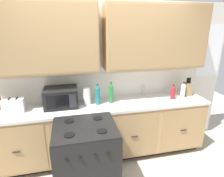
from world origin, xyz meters
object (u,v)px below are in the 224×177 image
at_px(microwave, 61,97).
at_px(bottle_green, 111,93).
at_px(stove_range, 86,159).
at_px(toaster, 14,105).
at_px(knife_block, 187,89).
at_px(bottle_red, 173,92).
at_px(paper_towel_roll, 87,96).
at_px(bottle_teal, 98,95).
at_px(bottle_clear, 183,90).

bearing_deg(microwave, bottle_green, -2.18).
xyz_separation_m(stove_range, toaster, (-0.92, 0.65, 0.55)).
xyz_separation_m(knife_block, bottle_red, (-0.32, -0.09, -0.00)).
distance_m(microwave, paper_towel_roll, 0.37).
bearing_deg(microwave, bottle_teal, -5.32).
xyz_separation_m(stove_range, bottle_green, (0.47, 0.66, 0.62)).
xyz_separation_m(microwave, paper_towel_roll, (0.37, -0.01, -0.01)).
height_order(bottle_teal, bottle_red, bottle_teal).
distance_m(stove_range, toaster, 1.25).
xyz_separation_m(bottle_red, bottle_clear, (0.19, 0.02, 0.01)).
bearing_deg(stove_range, toaster, 144.55).
relative_size(microwave, bottle_clear, 1.88).
relative_size(bottle_teal, bottle_clear, 1.25).
xyz_separation_m(bottle_teal, bottle_red, (1.23, -0.04, -0.04)).
bearing_deg(toaster, bottle_green, 0.34).
height_order(stove_range, bottle_green, bottle_green).
height_order(microwave, bottle_clear, microwave).
height_order(toaster, knife_block, knife_block).
distance_m(toaster, bottle_teal, 1.17).
distance_m(stove_range, bottle_clear, 1.89).
relative_size(toaster, bottle_teal, 0.87).
relative_size(stove_range, bottle_teal, 2.96).
bearing_deg(bottle_teal, stove_range, -111.93).
bearing_deg(knife_block, microwave, -179.83).
relative_size(paper_towel_roll, bottle_red, 1.11).
relative_size(bottle_green, bottle_teal, 1.03).
height_order(stove_range, toaster, toaster).
height_order(paper_towel_roll, bottle_clear, paper_towel_roll).
xyz_separation_m(toaster, bottle_clear, (2.60, -0.03, 0.03)).
distance_m(knife_block, bottle_clear, 0.14).
height_order(paper_towel_roll, bottle_teal, bottle_teal).
distance_m(bottle_teal, bottle_red, 1.23).
height_order(bottle_teal, bottle_clear, bottle_teal).
distance_m(knife_block, bottle_red, 0.33).
bearing_deg(stove_range, bottle_green, 54.60).
height_order(microwave, paper_towel_roll, microwave).
relative_size(stove_range, microwave, 1.98).
height_order(microwave, bottle_teal, bottle_teal).
xyz_separation_m(paper_towel_roll, bottle_red, (1.39, -0.08, -0.02)).
bearing_deg(toaster, bottle_clear, -0.60).
relative_size(knife_block, bottle_clear, 1.21).
bearing_deg(stove_range, microwave, 112.02).
distance_m(stove_range, bottle_red, 1.70).
height_order(paper_towel_roll, bottle_red, paper_towel_roll).
bearing_deg(bottle_clear, bottle_red, -172.78).
bearing_deg(bottle_clear, microwave, 178.14).
bearing_deg(paper_towel_roll, bottle_teal, -14.04).
bearing_deg(toaster, stove_range, -35.45).
bearing_deg(toaster, bottle_red, -1.23).
relative_size(toaster, paper_towel_roll, 1.08).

